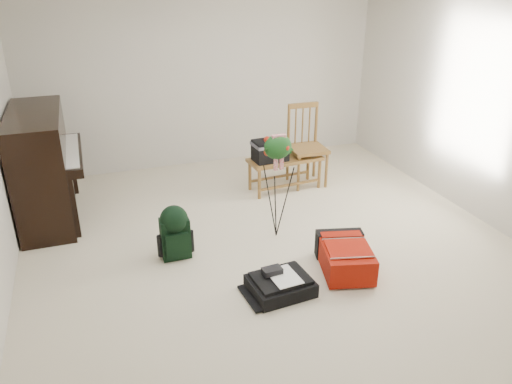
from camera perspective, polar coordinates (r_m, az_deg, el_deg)
name	(u,v)px	position (r m, az deg, el deg)	size (l,w,h in m)	color
floor	(275,251)	(5.19, 2.22, -6.75)	(5.00, 5.50, 0.01)	beige
wall_back	(206,78)	(7.21, -5.78, 12.89)	(5.00, 0.04, 2.50)	beige
wall_right	(493,111)	(6.02, 25.45, 8.31)	(0.04, 5.50, 2.50)	beige
piano	(44,169)	(6.11, -23.07, 2.47)	(0.71, 1.50, 1.25)	black
bench	(275,153)	(6.35, 2.14, 4.51)	(0.98, 0.45, 0.73)	brown
dining_chair	(306,146)	(6.62, 5.77, 5.23)	(0.47, 0.47, 1.06)	brown
red_suitcase	(343,254)	(4.91, 9.88, -7.04)	(0.59, 0.76, 0.28)	#A01606
black_duffel	(280,284)	(4.55, 2.80, -10.48)	(0.58, 0.48, 0.23)	black
green_backpack	(175,230)	(5.00, -9.27, -4.28)	(0.28, 0.27, 0.56)	black
flower_stand	(277,187)	(5.21, 2.42, 0.58)	(0.37, 0.37, 1.19)	black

